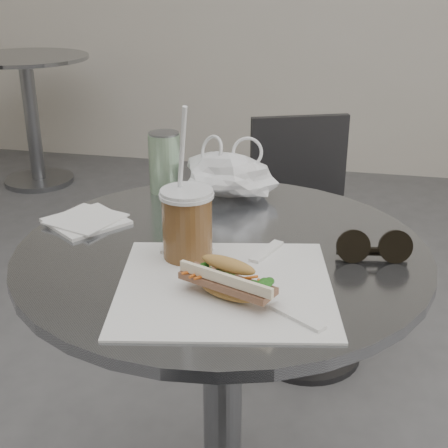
% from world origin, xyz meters
% --- Properties ---
extents(cafe_table, '(0.76, 0.76, 0.74)m').
position_xyz_m(cafe_table, '(0.00, 0.20, 0.47)').
color(cafe_table, slate).
rests_on(cafe_table, ground).
extents(bg_table, '(0.70, 0.70, 0.74)m').
position_xyz_m(bg_table, '(-1.60, 2.40, 0.47)').
color(bg_table, slate).
rests_on(bg_table, ground).
extents(chair_far, '(0.43, 0.45, 0.77)m').
position_xyz_m(chair_far, '(0.10, 1.01, 0.35)').
color(chair_far, '#2B2B2E').
rests_on(chair_far, ground).
extents(sandwich_paper, '(0.40, 0.38, 0.00)m').
position_xyz_m(sandwich_paper, '(0.04, 0.05, 0.74)').
color(sandwich_paper, white).
rests_on(sandwich_paper, cafe_table).
extents(banh_mi, '(0.20, 0.14, 0.07)m').
position_xyz_m(banh_mi, '(0.05, 0.01, 0.77)').
color(banh_mi, '#B79745').
rests_on(banh_mi, sandwich_paper).
extents(iced_coffee, '(0.09, 0.09, 0.28)m').
position_xyz_m(iced_coffee, '(-0.05, 0.14, 0.81)').
color(iced_coffee, brown).
rests_on(iced_coffee, cafe_table).
extents(sunglasses, '(0.13, 0.05, 0.06)m').
position_xyz_m(sunglasses, '(0.27, 0.20, 0.76)').
color(sunglasses, black).
rests_on(sunglasses, cafe_table).
extents(plastic_bag, '(0.23, 0.21, 0.10)m').
position_xyz_m(plastic_bag, '(-0.04, 0.46, 0.79)').
color(plastic_bag, silver).
rests_on(plastic_bag, cafe_table).
extents(napkin_stack, '(0.19, 0.19, 0.01)m').
position_xyz_m(napkin_stack, '(-0.29, 0.25, 0.74)').
color(napkin_stack, white).
rests_on(napkin_stack, cafe_table).
extents(drink_can, '(0.07, 0.07, 0.14)m').
position_xyz_m(drink_can, '(-0.19, 0.47, 0.81)').
color(drink_can, '#5B9C5B').
rests_on(drink_can, cafe_table).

